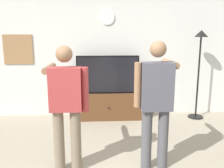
{
  "coord_description": "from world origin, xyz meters",
  "views": [
    {
      "loc": [
        -0.21,
        -2.46,
        1.8
      ],
      "look_at": [
        -0.0,
        1.2,
        1.05
      ],
      "focal_mm": 38.92,
      "sensor_mm": 36.0,
      "label": 1
    }
  ],
  "objects": [
    {
      "name": "television",
      "position": [
        -0.01,
        2.65,
        0.96
      ],
      "size": [
        1.33,
        0.07,
        0.81
      ],
      "color": "black",
      "rests_on": "tv_stand"
    },
    {
      "name": "person_standing_nearer_couch",
      "position": [
        0.54,
        0.57,
        0.98
      ],
      "size": [
        0.59,
        0.78,
        1.73
      ],
      "color": "#4C4C51",
      "rests_on": "ground_plane"
    },
    {
      "name": "tv_stand",
      "position": [
        -0.01,
        2.6,
        0.27
      ],
      "size": [
        1.45,
        0.44,
        0.55
      ],
      "color": "brown",
      "rests_on": "ground_plane"
    },
    {
      "name": "framed_picture",
      "position": [
        -1.92,
        2.9,
        1.49
      ],
      "size": [
        0.62,
        0.04,
        0.63
      ],
      "primitive_type": "cube",
      "color": "#997047"
    },
    {
      "name": "back_wall",
      "position": [
        0.0,
        2.95,
        1.35
      ],
      "size": [
        6.4,
        0.1,
        2.7
      ],
      "primitive_type": "cube",
      "color": "silver",
      "rests_on": "ground_plane"
    },
    {
      "name": "person_standing_nearer_lamp",
      "position": [
        -0.63,
        0.59,
        0.94
      ],
      "size": [
        0.59,
        0.78,
        1.67
      ],
      "color": "#7A6B56",
      "rests_on": "ground_plane"
    },
    {
      "name": "floor_lamp",
      "position": [
        1.92,
        2.53,
        1.35
      ],
      "size": [
        0.32,
        0.32,
        1.89
      ],
      "color": "black",
      "rests_on": "ground_plane"
    },
    {
      "name": "wall_clock",
      "position": [
        -0.01,
        2.89,
        2.16
      ],
      "size": [
        0.31,
        0.03,
        0.31
      ],
      "primitive_type": "cylinder",
      "rotation": [
        1.57,
        0.0,
        0.0
      ],
      "color": "white"
    }
  ]
}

